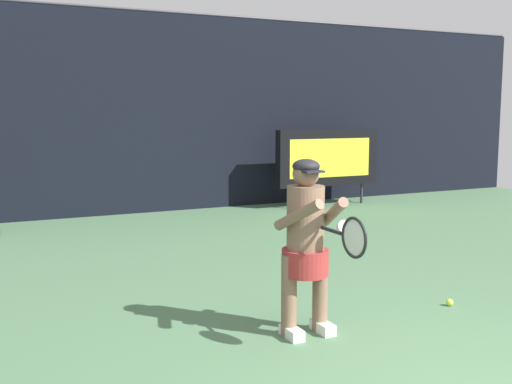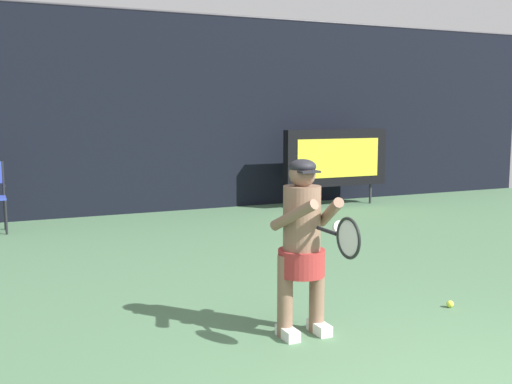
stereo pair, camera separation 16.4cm
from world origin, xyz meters
name	(u,v)px [view 1 (the left image)]	position (x,y,z in m)	size (l,w,h in m)	color
backdrop_screen	(133,113)	(0.00, 8.50, 1.81)	(18.00, 0.12, 3.66)	black
scoreboard	(328,158)	(3.65, 7.72, 0.95)	(2.20, 0.21, 1.50)	black
tennis_player	(306,240)	(-0.32, 1.79, 0.80)	(0.54, 0.62, 1.47)	white
tennis_racket	(352,237)	(-0.27, 1.20, 0.93)	(0.03, 0.60, 0.31)	black
tennis_ball_loose	(450,302)	(1.31, 1.83, 0.03)	(0.07, 0.07, 0.07)	#CCDB3D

